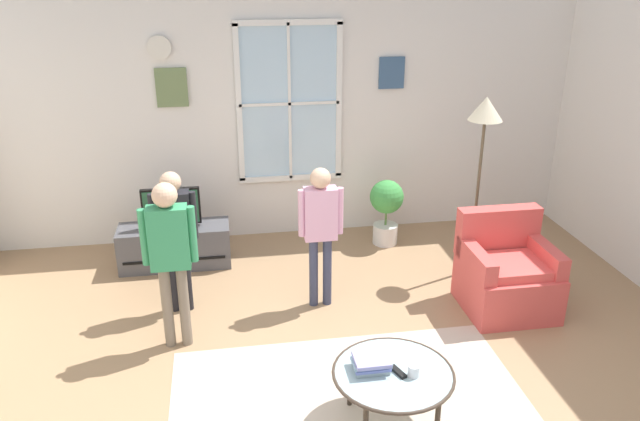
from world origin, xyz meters
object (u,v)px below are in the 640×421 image
Objects in this scene: cup at (414,371)px; armchair at (506,275)px; coffee_table at (393,375)px; remote_near_books at (398,372)px; person_pink_shirt at (320,222)px; tv_stand at (175,246)px; floor_lamp at (484,127)px; person_green_shirt at (170,247)px; television at (171,207)px; person_black_shirt at (175,226)px; book_stack at (371,363)px; potted_plant_by_window at (386,206)px.

armchair is at bearing 46.86° from cup.
remote_near_books is (0.03, -0.02, 0.04)m from coffee_table.
remote_near_books is 0.11× the size of person_pink_shirt.
floor_lamp reaches higher than tv_stand.
person_green_shirt is (-1.47, 1.20, 0.48)m from coffee_table.
television is at bearing 155.94° from armchair.
cup reaches higher than tv_stand.
cup is 0.06× the size of person_black_shirt.
person_black_shirt is (0.09, -0.91, 0.61)m from tv_stand.
person_green_shirt is at bearing -86.40° from television.
person_pink_shirt reaches higher than tv_stand.
cup is at bearing -26.03° from remote_near_books.
tv_stand is at bearing 95.93° from person_black_shirt.
person_green_shirt is at bearing 139.15° from book_stack.
television is at bearing 95.95° from person_black_shirt.
person_black_shirt reaches higher than coffee_table.
coffee_table is 0.05m from remote_near_books.
person_black_shirt reaches higher than cup.
person_black_shirt is at bearing 127.94° from book_stack.
armchair is 2.95m from person_green_shirt.
book_stack is (1.43, -2.62, -0.17)m from television.
potted_plant_by_window reaches higher than tv_stand.
potted_plant_by_window is at bearing 130.81° from floor_lamp.
cup is (-1.31, -1.39, 0.14)m from armchair.
remote_near_books is at bearing -59.31° from television.
cup is 2.07m from person_green_shirt.
book_stack is at bearing -40.85° from person_green_shirt.
coffee_table is 0.58× the size of person_green_shirt.
person_pink_shirt reaches higher than person_black_shirt.
book_stack reaches higher than coffee_table.
person_pink_shirt is at bearing -37.20° from tv_stand.
remote_near_books reaches higher than tv_stand.
book_stack is 1.81× the size of remote_near_books.
person_pink_shirt is at bearing -37.12° from television.
remote_near_books is at bearing -123.57° from floor_lamp.
remote_near_books is 0.10× the size of person_green_shirt.
coffee_table is at bearing -59.64° from tv_stand.
cup is 0.06× the size of person_pink_shirt.
armchair is at bearing -10.81° from person_pink_shirt.
television is 1.49m from person_green_shirt.
potted_plant_by_window is 1.48m from floor_lamp.
person_black_shirt reaches higher than armchair.
book_stack is at bearing -61.43° from television.
armchair is 1.66m from potted_plant_by_window.
person_pink_shirt is (-0.22, 1.65, 0.42)m from coffee_table.
book_stack is at bearing 160.18° from coffee_table.
person_green_shirt is (-1.26, -0.44, 0.06)m from person_pink_shirt.
floor_lamp is (0.68, -0.79, 1.06)m from potted_plant_by_window.
person_green_shirt is (0.09, -1.47, 0.67)m from tv_stand.
person_green_shirt is at bearing -143.27° from potted_plant_by_window.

